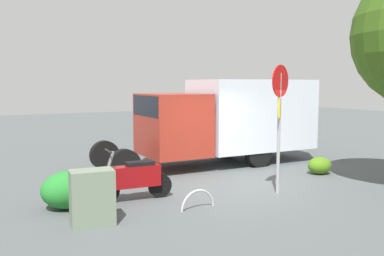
{
  "coord_description": "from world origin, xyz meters",
  "views": [
    {
      "loc": [
        5.99,
        8.85,
        2.64
      ],
      "look_at": [
        0.77,
        -0.93,
        1.48
      ],
      "focal_mm": 39.16,
      "sensor_mm": 36.0,
      "label": 1
    }
  ],
  "objects_px": {
    "stop_sign": "(280,109)",
    "bike_rack_hoop": "(198,209)",
    "box_truck_near": "(227,117)",
    "utility_cabinet": "(92,198)",
    "motorcycle": "(136,178)"
  },
  "relations": [
    {
      "from": "utility_cabinet",
      "to": "stop_sign",
      "type": "bearing_deg",
      "value": -178.42
    },
    {
      "from": "stop_sign",
      "to": "bike_rack_hoop",
      "type": "relative_size",
      "value": 3.64
    },
    {
      "from": "stop_sign",
      "to": "utility_cabinet",
      "type": "xyz_separation_m",
      "value": [
        4.55,
        0.13,
        -1.54
      ]
    },
    {
      "from": "motorcycle",
      "to": "utility_cabinet",
      "type": "relative_size",
      "value": 1.72
    },
    {
      "from": "motorcycle",
      "to": "bike_rack_hoop",
      "type": "xyz_separation_m",
      "value": [
        -0.93,
        1.26,
        -0.52
      ]
    },
    {
      "from": "utility_cabinet",
      "to": "bike_rack_hoop",
      "type": "xyz_separation_m",
      "value": [
        -2.24,
        0.04,
        -0.53
      ]
    },
    {
      "from": "box_truck_near",
      "to": "stop_sign",
      "type": "xyz_separation_m",
      "value": [
        1.04,
        3.86,
        0.5
      ]
    },
    {
      "from": "stop_sign",
      "to": "bike_rack_hoop",
      "type": "xyz_separation_m",
      "value": [
        2.3,
        0.17,
        -2.07
      ]
    },
    {
      "from": "stop_sign",
      "to": "utility_cabinet",
      "type": "height_order",
      "value": "stop_sign"
    },
    {
      "from": "motorcycle",
      "to": "stop_sign",
      "type": "bearing_deg",
      "value": 164.67
    },
    {
      "from": "motorcycle",
      "to": "stop_sign",
      "type": "relative_size",
      "value": 0.59
    },
    {
      "from": "box_truck_near",
      "to": "utility_cabinet",
      "type": "relative_size",
      "value": 6.96
    },
    {
      "from": "box_truck_near",
      "to": "stop_sign",
      "type": "distance_m",
      "value": 4.03
    },
    {
      "from": "stop_sign",
      "to": "box_truck_near",
      "type": "bearing_deg",
      "value": -105.06
    },
    {
      "from": "utility_cabinet",
      "to": "bike_rack_hoop",
      "type": "bearing_deg",
      "value": 178.94
    }
  ]
}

